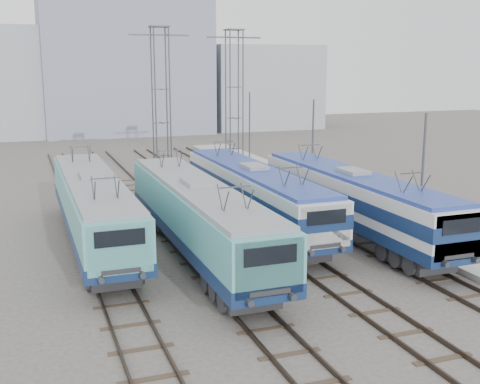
% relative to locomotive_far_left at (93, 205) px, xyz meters
% --- Properties ---
extents(ground, '(160.00, 160.00, 0.00)m').
position_rel_locomotive_far_left_xyz_m(ground, '(6.75, -8.40, -2.22)').
color(ground, '#514C47').
extents(platform, '(4.00, 70.00, 0.30)m').
position_rel_locomotive_far_left_xyz_m(platform, '(16.95, -0.40, -2.07)').
color(platform, '#9E9E99').
rests_on(platform, ground).
extents(locomotive_far_left, '(2.81, 17.76, 3.34)m').
position_rel_locomotive_far_left_xyz_m(locomotive_far_left, '(0.00, 0.00, 0.00)').
color(locomotive_far_left, navy).
rests_on(locomotive_far_left, ground).
extents(locomotive_center_left, '(2.85, 18.03, 3.39)m').
position_rel_locomotive_far_left_xyz_m(locomotive_center_left, '(4.50, -3.91, 0.03)').
color(locomotive_center_left, navy).
rests_on(locomotive_center_left, ground).
extents(locomotive_center_right, '(2.75, 17.39, 3.27)m').
position_rel_locomotive_far_left_xyz_m(locomotive_center_right, '(9.00, 0.19, 0.01)').
color(locomotive_center_right, navy).
rests_on(locomotive_center_right, ground).
extents(locomotive_far_right, '(2.75, 17.38, 3.27)m').
position_rel_locomotive_far_left_xyz_m(locomotive_far_right, '(13.50, -3.06, 0.01)').
color(locomotive_far_right, navy).
rests_on(locomotive_far_right, ground).
extents(catenary_tower_west, '(4.50, 1.20, 12.00)m').
position_rel_locomotive_far_left_xyz_m(catenary_tower_west, '(6.75, 13.60, 4.43)').
color(catenary_tower_west, '#3F4247').
rests_on(catenary_tower_west, ground).
extents(catenary_tower_east, '(4.50, 1.20, 12.00)m').
position_rel_locomotive_far_left_xyz_m(catenary_tower_east, '(13.25, 15.60, 4.43)').
color(catenary_tower_east, '#3F4247').
rests_on(catenary_tower_east, ground).
extents(mast_front, '(0.12, 0.12, 7.00)m').
position_rel_locomotive_far_left_xyz_m(mast_front, '(15.35, -6.40, 1.28)').
color(mast_front, '#3F4247').
rests_on(mast_front, ground).
extents(mast_mid, '(0.12, 0.12, 7.00)m').
position_rel_locomotive_far_left_xyz_m(mast_mid, '(15.35, 5.60, 1.28)').
color(mast_mid, '#3F4247').
rests_on(mast_mid, ground).
extents(mast_rear, '(0.12, 0.12, 7.00)m').
position_rel_locomotive_far_left_xyz_m(mast_rear, '(15.35, 17.60, 1.28)').
color(mast_rear, '#3F4247').
rests_on(mast_rear, ground).
extents(safety_cone, '(0.31, 0.31, 0.58)m').
position_rel_locomotive_far_left_xyz_m(safety_cone, '(16.56, -8.73, -1.62)').
color(safety_cone, orange).
rests_on(safety_cone, platform).
extents(building_center, '(22.00, 14.00, 18.00)m').
position_rel_locomotive_far_left_xyz_m(building_center, '(10.75, 53.60, 6.78)').
color(building_center, gray).
rests_on(building_center, ground).
extents(building_east, '(16.00, 12.00, 12.00)m').
position_rel_locomotive_far_left_xyz_m(building_east, '(30.75, 53.60, 3.78)').
color(building_east, '#97A0A8').
rests_on(building_east, ground).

